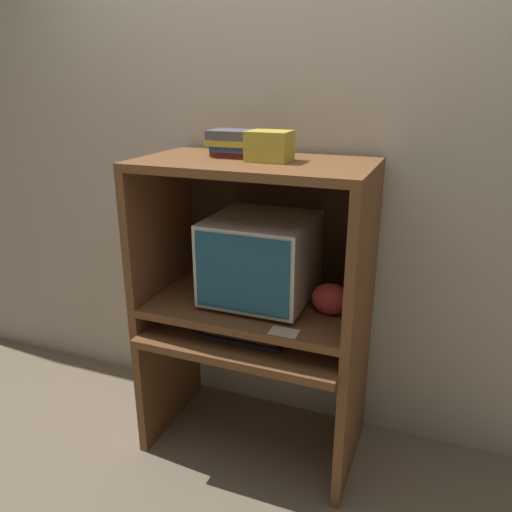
# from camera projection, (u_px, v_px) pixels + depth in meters

# --- Properties ---
(ground_plane) EXTENTS (12.00, 12.00, 0.00)m
(ground_plane) POSITION_uv_depth(u_px,v_px,m) (232.00, 478.00, 2.29)
(ground_plane) COLOR #756651
(wall_back) EXTENTS (6.00, 0.06, 2.60)m
(wall_back) POSITION_uv_depth(u_px,v_px,m) (281.00, 172.00, 2.41)
(wall_back) COLOR #B2A893
(wall_back) RESTS_ON ground_plane
(desk_base) EXTENTS (0.99, 0.63, 0.64)m
(desk_base) POSITION_uv_depth(u_px,v_px,m) (252.00, 371.00, 2.37)
(desk_base) COLOR brown
(desk_base) RESTS_ON ground_plane
(desk_monitor_shelf) EXTENTS (0.99, 0.58, 0.12)m
(desk_monitor_shelf) POSITION_uv_depth(u_px,v_px,m) (255.00, 306.00, 2.30)
(desk_monitor_shelf) COLOR brown
(desk_monitor_shelf) RESTS_ON desk_base
(hutch_upper) EXTENTS (0.99, 0.58, 0.64)m
(hutch_upper) POSITION_uv_depth(u_px,v_px,m) (258.00, 209.00, 2.18)
(hutch_upper) COLOR brown
(hutch_upper) RESTS_ON desk_monitor_shelf
(crt_monitor) EXTENTS (0.45, 0.47, 0.39)m
(crt_monitor) POSITION_uv_depth(u_px,v_px,m) (261.00, 258.00, 2.24)
(crt_monitor) COLOR beige
(crt_monitor) RESTS_ON desk_monitor_shelf
(keyboard) EXTENTS (0.38, 0.15, 0.03)m
(keyboard) POSITION_uv_depth(u_px,v_px,m) (245.00, 336.00, 2.20)
(keyboard) COLOR black
(keyboard) RESTS_ON desk_base
(mouse) EXTENTS (0.06, 0.04, 0.03)m
(mouse) POSITION_uv_depth(u_px,v_px,m) (300.00, 344.00, 2.13)
(mouse) COLOR #B7B7B7
(mouse) RESTS_ON desk_base
(snack_bag) EXTENTS (0.17, 0.13, 0.14)m
(snack_bag) POSITION_uv_depth(u_px,v_px,m) (331.00, 299.00, 2.14)
(snack_bag) COLOR #BC382D
(snack_bag) RESTS_ON desk_monitor_shelf
(book_stack) EXTENTS (0.21, 0.16, 0.11)m
(book_stack) POSITION_uv_depth(u_px,v_px,m) (234.00, 143.00, 2.14)
(book_stack) COLOR maroon
(book_stack) RESTS_ON hutch_upper
(paper_card) EXTENTS (0.12, 0.08, 0.00)m
(paper_card) POSITION_uv_depth(u_px,v_px,m) (284.00, 332.00, 2.00)
(paper_card) COLOR #CCB28C
(paper_card) RESTS_ON desk_monitor_shelf
(storage_box) EXTENTS (0.17, 0.15, 0.12)m
(storage_box) POSITION_uv_depth(u_px,v_px,m) (270.00, 146.00, 2.03)
(storage_box) COLOR gold
(storage_box) RESTS_ON hutch_upper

